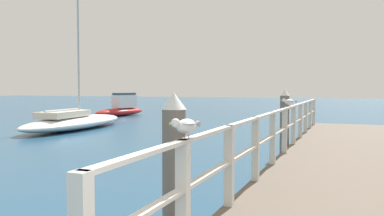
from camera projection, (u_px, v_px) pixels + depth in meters
pier_deck at (348, 166)px, 9.72m from camera, size 3.14×18.06×0.48m
pier_railing at (285, 125)px, 10.22m from camera, size 0.12×16.58×1.11m
dock_piling_near at (174, 179)px, 4.84m from camera, size 0.29×0.29×2.06m
dock_piling_far at (284, 122)px, 12.66m from camera, size 0.29×0.29×2.06m
seagull_foreground at (186, 125)px, 4.14m from camera, size 0.23×0.47×0.21m
seagull_background at (289, 102)px, 10.93m from camera, size 0.39×0.34×0.21m
boat_2 at (74, 121)px, 20.66m from camera, size 2.85×8.09×10.26m
boat_4 at (121, 108)px, 30.27m from camera, size 2.33×4.87×1.69m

